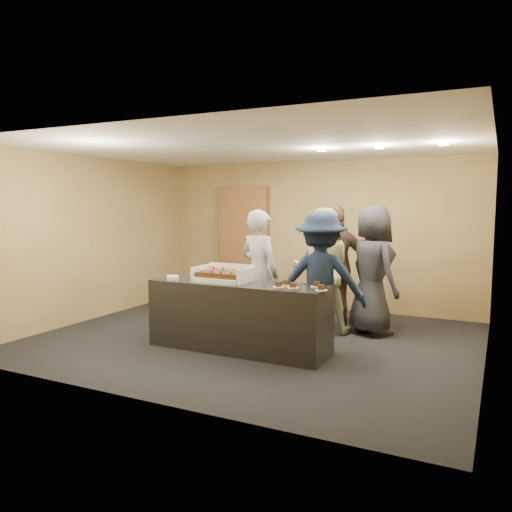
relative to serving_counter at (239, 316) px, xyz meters
name	(u,v)px	position (x,y,z in m)	size (l,w,h in m)	color
room	(254,245)	(-0.05, 0.57, 0.90)	(6.04, 6.00, 2.70)	black
serving_counter	(239,316)	(0.00, 0.00, 0.00)	(2.40, 0.70, 0.90)	black
storage_cabinet	(244,244)	(-1.49, 2.98, 0.68)	(1.03, 0.15, 2.26)	brown
cake_box	(224,277)	(-0.24, 0.03, 0.50)	(0.71, 0.49, 0.21)	white
sheet_cake	(223,274)	(-0.24, 0.00, 0.55)	(0.61, 0.42, 0.12)	#361A0C
plate_stack	(173,277)	(-0.97, -0.11, 0.47)	(0.16, 0.16, 0.04)	white
slice_a	(279,285)	(0.62, -0.11, 0.47)	(0.15, 0.15, 0.07)	white
slice_b	(286,284)	(0.65, 0.05, 0.47)	(0.15, 0.15, 0.07)	white
slice_c	(293,286)	(0.80, -0.08, 0.47)	(0.15, 0.15, 0.07)	white
slice_d	(317,285)	(1.03, 0.12, 0.47)	(0.15, 0.15, 0.07)	white
slice_e	(321,288)	(1.17, -0.10, 0.47)	(0.15, 0.15, 0.07)	white
person_server_grey	(260,273)	(-0.06, 0.76, 0.47)	(0.67, 0.44, 1.84)	#96969B
person_sage_man	(322,271)	(0.67, 1.36, 0.48)	(0.91, 0.71, 1.86)	#99A879
person_navy_man	(321,281)	(0.96, 0.49, 0.46)	(1.18, 0.68, 1.83)	#132039
person_brown_extra	(336,266)	(0.77, 1.78, 0.50)	(1.12, 0.47, 1.91)	brown
person_dark_suit	(372,270)	(1.37, 1.62, 0.50)	(0.93, 0.61, 1.91)	#232428
ceiling_spotlights	(379,147)	(1.55, 1.07, 2.22)	(1.72, 0.12, 0.03)	#FFEAC6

